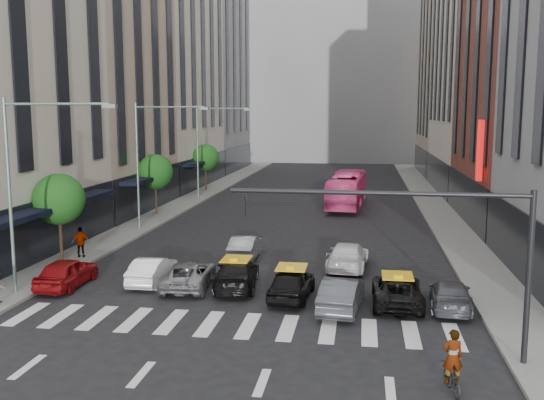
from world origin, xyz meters
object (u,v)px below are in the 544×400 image
at_px(pedestrian_far, 81,242).
at_px(streetlamp_mid, 150,149).
at_px(streetlamp_far, 207,139).
at_px(car_red, 67,272).
at_px(car_white_front, 152,270).
at_px(streetlamp_near, 27,170).
at_px(bus, 347,190).
at_px(motorcycle, 452,379).
at_px(taxi_center, 292,283).
at_px(taxi_left, 237,274).

bearing_deg(pedestrian_far, streetlamp_mid, -113.26).
relative_size(streetlamp_far, car_red, 2.11).
xyz_separation_m(streetlamp_far, pedestrian_far, (-1.01, -25.12, -4.87)).
bearing_deg(car_white_front, streetlamp_near, 30.69).
bearing_deg(streetlamp_mid, streetlamp_far, 90.00).
relative_size(bus, motorcycle, 7.07).
distance_m(car_red, taxi_center, 11.10).
bearing_deg(bus, car_white_front, 75.38).
xyz_separation_m(streetlamp_mid, taxi_left, (9.09, -13.36, -5.20)).
height_order(streetlamp_far, bus, streetlamp_far).
height_order(car_white_front, bus, bus).
distance_m(taxi_left, taxi_center, 3.15).
bearing_deg(taxi_center, bus, -89.65).
height_order(motorcycle, pedestrian_far, pedestrian_far).
xyz_separation_m(car_white_front, taxi_left, (4.34, -0.20, 0.04)).
distance_m(streetlamp_mid, car_white_front, 14.94).
height_order(taxi_center, bus, bus).
bearing_deg(bus, streetlamp_mid, 47.84).
bearing_deg(streetlamp_far, car_red, -88.41).
height_order(streetlamp_near, motorcycle, streetlamp_near).
height_order(streetlamp_far, pedestrian_far, streetlamp_far).
height_order(car_white_front, pedestrian_far, pedestrian_far).
bearing_deg(taxi_center, pedestrian_far, -19.34).
bearing_deg(taxi_left, car_white_front, -8.88).
bearing_deg(streetlamp_near, motorcycle, -22.12).
bearing_deg(taxi_left, streetlamp_far, -79.09).
bearing_deg(streetlamp_near, taxi_left, 16.18).
relative_size(streetlamp_near, car_white_front, 2.23).
xyz_separation_m(streetlamp_mid, streetlamp_far, (0.00, 16.00, 0.00)).
bearing_deg(streetlamp_mid, car_red, -86.66).
height_order(taxi_center, pedestrian_far, pedestrian_far).
relative_size(taxi_center, bus, 0.38).
height_order(streetlamp_far, taxi_center, streetlamp_far).
xyz_separation_m(streetlamp_mid, taxi_center, (11.94, -14.70, -5.17)).
distance_m(car_red, pedestrian_far, 5.66).
height_order(bus, motorcycle, bus).
relative_size(streetlamp_far, taxi_left, 1.84).
bearing_deg(motorcycle, streetlamp_far, -74.79).
distance_m(taxi_left, motorcycle, 13.25).
relative_size(car_red, taxi_center, 0.99).
distance_m(car_red, taxi_left, 8.32).
relative_size(taxi_left, motorcycle, 3.07).
xyz_separation_m(streetlamp_near, streetlamp_mid, (0.00, 16.00, 0.00)).
xyz_separation_m(streetlamp_far, taxi_left, (9.09, -29.36, -5.20)).
xyz_separation_m(taxi_left, motorcycle, (8.79, -9.90, -0.29)).
height_order(streetlamp_mid, car_white_front, streetlamp_mid).
bearing_deg(pedestrian_far, car_red, 92.13).
distance_m(streetlamp_near, taxi_left, 10.80).
bearing_deg(taxi_left, taxi_center, 148.61).
distance_m(streetlamp_far, pedestrian_far, 25.61).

